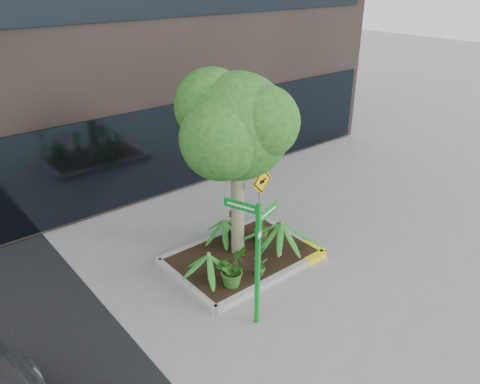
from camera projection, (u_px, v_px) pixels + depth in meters
ground at (244, 269)px, 10.60m from camera, size 80.00×80.00×0.00m
planter at (244, 257)px, 10.88m from camera, size 3.35×2.36×0.15m
tree at (237, 126)px, 9.69m from camera, size 2.92×2.59×4.38m
palm_front at (281, 223)px, 10.49m from camera, size 1.03×1.03×1.14m
palm_left at (209, 255)px, 9.69m from camera, size 0.78×0.78×0.87m
palm_back at (223, 221)px, 11.14m from camera, size 0.70×0.70×0.77m
shrub_a at (231, 269)px, 9.69m from camera, size 0.99×0.99×0.78m
shrub_b at (261, 227)px, 11.35m from camera, size 0.50×0.50×0.69m
shrub_c at (260, 261)px, 10.00m from camera, size 0.53×0.53×0.72m
shrub_d at (235, 221)px, 11.46m from camera, size 0.53×0.53×0.81m
street_sign_post at (257, 250)px, 8.40m from camera, size 0.91×0.73×2.56m
cattle_sign at (261, 196)px, 10.41m from camera, size 0.65×0.24×2.13m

